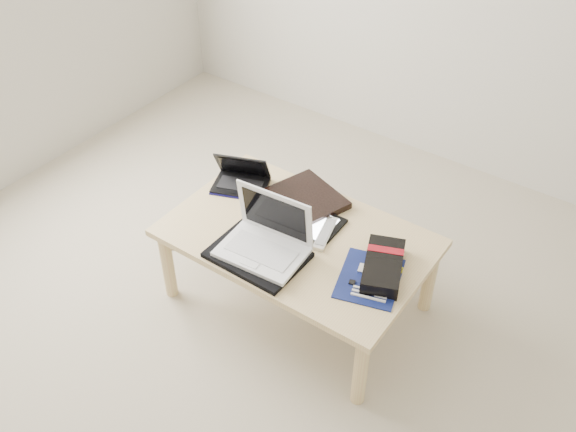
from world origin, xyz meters
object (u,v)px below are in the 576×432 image
Objects in this scene: coffee_table at (297,244)px; white_laptop at (266,239)px; netbook at (241,179)px; gpu_box at (383,266)px.

coffee_table is 0.20m from white_laptop.
white_laptop is at bearing -106.43° from coffee_table.
netbook is 0.47m from white_laptop.
white_laptop is (-0.05, -0.16, 0.12)m from coffee_table.
coffee_table is 3.73× the size of netbook.
coffee_table is 0.41m from gpu_box.
gpu_box is (0.81, -0.12, -0.00)m from netbook.
netbook is 0.91× the size of gpu_box.
netbook is at bearing 161.60° from coffee_table.
coffee_table is at bearing 73.57° from white_laptop.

